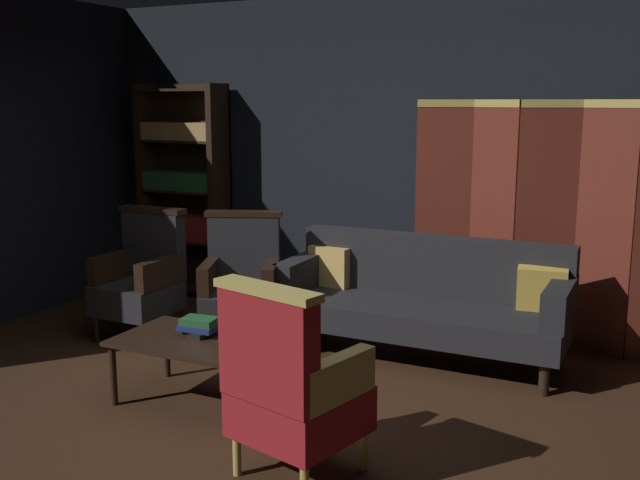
# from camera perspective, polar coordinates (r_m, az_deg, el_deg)

# --- Properties ---
(ground_plane) EXTENTS (10.00, 10.00, 0.00)m
(ground_plane) POSITION_cam_1_polar(r_m,az_deg,el_deg) (4.62, -4.44, -13.38)
(ground_plane) COLOR #331E11
(back_wall) EXTENTS (7.20, 0.10, 2.80)m
(back_wall) POSITION_cam_1_polar(r_m,az_deg,el_deg) (6.46, 6.42, 6.40)
(back_wall) COLOR black
(back_wall) RESTS_ON ground_plane
(folding_screen) EXTENTS (2.15, 0.31, 1.90)m
(folding_screen) POSITION_cam_1_polar(r_m,az_deg,el_deg) (5.89, 17.26, 1.49)
(folding_screen) COLOR #5B2319
(folding_screen) RESTS_ON ground_plane
(bookshelf) EXTENTS (0.90, 0.32, 2.05)m
(bookshelf) POSITION_cam_1_polar(r_m,az_deg,el_deg) (7.28, -10.54, 3.98)
(bookshelf) COLOR black
(bookshelf) RESTS_ON ground_plane
(velvet_couch) EXTENTS (2.12, 0.78, 0.88)m
(velvet_couch) POSITION_cam_1_polar(r_m,az_deg,el_deg) (5.51, 8.14, -4.42)
(velvet_couch) COLOR black
(velvet_couch) RESTS_ON ground_plane
(coffee_table) EXTENTS (1.00, 0.64, 0.42)m
(coffee_table) POSITION_cam_1_polar(r_m,az_deg,el_deg) (4.70, -9.59, -8.14)
(coffee_table) COLOR black
(coffee_table) RESTS_ON ground_plane
(armchair_gilt_accent) EXTENTS (0.70, 0.70, 1.04)m
(armchair_gilt_accent) POSITION_cam_1_polar(r_m,az_deg,el_deg) (3.71, -2.26, -11.36)
(armchair_gilt_accent) COLOR tan
(armchair_gilt_accent) RESTS_ON ground_plane
(armchair_wing_left) EXTENTS (0.60, 0.58, 1.04)m
(armchair_wing_left) POSITION_cam_1_polar(r_m,az_deg,el_deg) (6.06, -13.73, -2.87)
(armchair_wing_left) COLOR black
(armchair_wing_left) RESTS_ON ground_plane
(armchair_wing_right) EXTENTS (0.76, 0.76, 1.04)m
(armchair_wing_right) POSITION_cam_1_polar(r_m,az_deg,el_deg) (5.70, -6.13, -3.46)
(armchair_wing_right) COLOR black
(armchair_wing_right) RESTS_ON ground_plane
(book_black_cloth) EXTENTS (0.23, 0.21, 0.03)m
(book_black_cloth) POSITION_cam_1_polar(r_m,az_deg,el_deg) (4.76, -9.36, -7.11)
(book_black_cloth) COLOR black
(book_black_cloth) RESTS_ON coffee_table
(book_navy_cloth) EXTENTS (0.25, 0.19, 0.03)m
(book_navy_cloth) POSITION_cam_1_polar(r_m,az_deg,el_deg) (4.75, -9.38, -6.71)
(book_navy_cloth) COLOR navy
(book_navy_cloth) RESTS_ON book_black_cloth
(book_green_cloth) EXTENTS (0.23, 0.17, 0.04)m
(book_green_cloth) POSITION_cam_1_polar(r_m,az_deg,el_deg) (4.74, -9.39, -6.26)
(book_green_cloth) COLOR #1E4C28
(book_green_cloth) RESTS_ON book_navy_cloth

